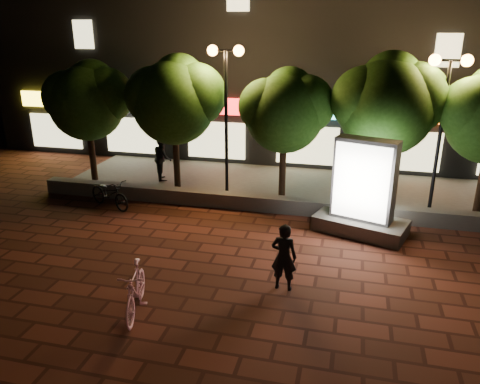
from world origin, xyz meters
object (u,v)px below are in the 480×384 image
(pedestrian, at_px, (163,158))
(rider, at_px, (284,257))
(tree_mid, at_px, (286,108))
(street_lamp_left, at_px, (226,83))
(tree_right, at_px, (389,101))
(street_lamp_right, at_px, (446,94))
(tree_left, at_px, (176,97))
(ad_kiosk, at_px, (363,196))
(scooter_pink, at_px, (135,290))
(tree_far_left, at_px, (88,98))
(scooter_parked, at_px, (109,193))

(pedestrian, bearing_deg, rider, -166.25)
(tree_mid, bearing_deg, street_lamp_left, -172.69)
(tree_right, bearing_deg, street_lamp_right, -9.10)
(tree_left, xyz_separation_m, rider, (4.94, -6.22, -2.62))
(ad_kiosk, distance_m, rider, 4.13)
(tree_left, xyz_separation_m, tree_right, (7.30, 0.00, 0.12))
(ad_kiosk, bearing_deg, tree_left, 159.52)
(street_lamp_left, distance_m, street_lamp_right, 7.00)
(tree_mid, relative_size, ad_kiosk, 1.54)
(pedestrian, bearing_deg, scooter_pink, 172.24)
(tree_far_left, height_order, tree_right, tree_right)
(street_lamp_left, height_order, rider, street_lamp_left)
(tree_mid, bearing_deg, scooter_pink, -103.95)
(tree_mid, distance_m, ad_kiosk, 4.22)
(street_lamp_left, relative_size, scooter_pink, 2.83)
(scooter_parked, bearing_deg, street_lamp_right, -53.52)
(ad_kiosk, bearing_deg, scooter_pink, -130.71)
(tree_left, height_order, pedestrian, tree_left)
(street_lamp_left, xyz_separation_m, pedestrian, (-2.86, 0.92, -3.07))
(scooter_pink, bearing_deg, tree_right, 42.08)
(tree_far_left, distance_m, pedestrian, 3.54)
(tree_mid, relative_size, scooter_parked, 2.33)
(ad_kiosk, distance_m, scooter_pink, 7.19)
(scooter_pink, height_order, scooter_parked, scooter_pink)
(scooter_pink, relative_size, pedestrian, 1.04)
(street_lamp_right, height_order, scooter_parked, street_lamp_right)
(tree_mid, xyz_separation_m, ad_kiosk, (2.70, -2.50, -2.06))
(street_lamp_left, bearing_deg, ad_kiosk, -25.22)
(tree_far_left, height_order, rider, tree_far_left)
(tree_right, distance_m, scooter_parked, 9.70)
(rider, xyz_separation_m, scooter_parked, (-6.51, 3.76, -0.32))
(tree_mid, height_order, scooter_parked, tree_mid)
(tree_far_left, distance_m, scooter_parked, 4.19)
(ad_kiosk, height_order, pedestrian, ad_kiosk)
(tree_mid, bearing_deg, ad_kiosk, -42.79)
(street_lamp_right, distance_m, rider, 7.81)
(tree_left, bearing_deg, street_lamp_left, -7.70)
(rider, height_order, scooter_parked, rider)
(tree_left, bearing_deg, scooter_pink, -75.69)
(scooter_pink, bearing_deg, ad_kiosk, 34.99)
(street_lamp_left, bearing_deg, tree_mid, 7.31)
(tree_left, bearing_deg, rider, -51.55)
(tree_mid, bearing_deg, scooter_parked, -156.14)
(street_lamp_left, bearing_deg, pedestrian, 162.16)
(tree_left, distance_m, tree_mid, 4.00)
(tree_mid, relative_size, tree_right, 0.89)
(street_lamp_left, bearing_deg, tree_left, 172.30)
(rider, bearing_deg, pedestrian, -46.14)
(tree_far_left, relative_size, tree_right, 0.91)
(tree_mid, height_order, street_lamp_right, street_lamp_right)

